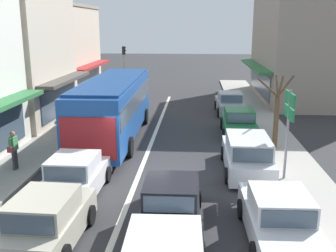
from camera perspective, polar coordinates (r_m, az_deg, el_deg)
The scene contains 19 objects.
ground_plane at distance 16.38m, azimuth -4.17°, elevation -6.84°, with size 140.00×140.00×0.00m, color #2D2D30.
lane_centre_line at distance 20.13m, azimuth -2.53°, elevation -2.72°, with size 0.20×28.00×0.01m, color silver.
sidewalk_left at distance 23.71m, azimuth -18.50°, elevation -0.65°, with size 5.20×44.00×0.14m, color #A39E96.
kerb_right at distance 22.25m, azimuth 14.16°, elevation -1.33°, with size 2.80×44.00×0.12m, color #A39E96.
shopfront_far_end at distance 34.73m, azimuth -17.13°, elevation 10.24°, with size 7.78×9.45×7.56m.
building_right_far at distance 34.11m, azimuth 20.22°, elevation 11.08°, with size 9.07×12.24×8.93m.
city_bus at distance 20.94m, azimuth -7.82°, elevation 3.13°, with size 2.85×10.89×3.23m.
sedan_adjacent_lane_trail at distance 12.09m, azimuth 0.39°, elevation -11.42°, with size 1.94×4.22×1.47m.
hatchback_behind_bus_near at distance 11.60m, azimuth -17.03°, elevation -13.01°, with size 1.91×3.75×1.54m.
sedan_behind_bus_mid at distance 14.52m, azimuth -13.35°, elevation -7.27°, with size 1.94×4.22×1.47m.
parked_sedan_kerb_front at distance 11.74m, azimuth 15.77°, elevation -12.82°, with size 1.99×4.25×1.47m.
parked_wagon_kerb_second at distance 16.55m, azimuth 11.39°, elevation -4.13°, with size 1.94×4.50×1.58m.
parked_sedan_kerb_third at distance 22.16m, azimuth 10.24°, elevation 0.43°, with size 1.94×4.22×1.47m.
parked_sedan_kerb_rear at distance 27.60m, azimuth 8.96°, elevation 3.24°, with size 2.01×4.26×1.47m.
traffic_light_downstreet at distance 34.22m, azimuth -6.39°, elevation 9.17°, with size 0.32×0.24×4.20m.
directional_road_sign at distance 15.44m, azimuth 17.15°, elevation 1.71°, with size 0.10×1.40×3.60m.
street_tree_right at distance 19.50m, azimuth 15.46°, elevation 1.59°, with size 1.71×1.60×3.76m.
pedestrian_with_handbag_near at distance 25.45m, azimuth -12.25°, elevation 3.07°, with size 0.49×0.62×1.63m.
pedestrian_browsing_midblock at distance 17.26m, azimuth -21.49°, elevation -2.98°, with size 0.25×0.65×1.63m.
Camera 1 is at (2.30, -15.10, 5.93)m, focal length 42.00 mm.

